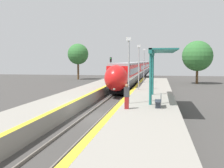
% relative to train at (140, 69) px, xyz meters
% --- Properties ---
extents(ground_plane, '(120.00, 120.00, 0.00)m').
position_rel_train_xyz_m(ground_plane, '(0.00, -49.07, -2.24)').
color(ground_plane, '#423F3D').
extents(rail_left, '(0.08, 90.00, 0.15)m').
position_rel_train_xyz_m(rail_left, '(-0.72, -49.07, -2.17)').
color(rail_left, slate).
rests_on(rail_left, ground_plane).
extents(rail_right, '(0.08, 90.00, 0.15)m').
position_rel_train_xyz_m(rail_right, '(0.72, -49.07, -2.17)').
color(rail_right, slate).
rests_on(rail_right, ground_plane).
extents(train, '(2.74, 80.56, 3.93)m').
position_rel_train_xyz_m(train, '(0.00, 0.00, 0.00)').
color(train, black).
rests_on(train, ground_plane).
extents(platform_right, '(4.41, 64.00, 1.05)m').
position_rel_train_xyz_m(platform_right, '(3.92, -49.07, -1.72)').
color(platform_right, gray).
rests_on(platform_right, ground_plane).
extents(platform_left, '(3.31, 64.00, 1.05)m').
position_rel_train_xyz_m(platform_left, '(-3.37, -49.07, -1.72)').
color(platform_left, gray).
rests_on(platform_left, ground_plane).
extents(platform_bench, '(0.44, 1.48, 0.89)m').
position_rel_train_xyz_m(platform_bench, '(4.81, -49.98, -0.74)').
color(platform_bench, '#2D333D').
rests_on(platform_bench, platform_right).
extents(person_waiting, '(0.36, 0.22, 1.67)m').
position_rel_train_xyz_m(person_waiting, '(2.67, -51.08, -0.34)').
color(person_waiting, maroon).
rests_on(person_waiting, platform_right).
extents(railway_signal, '(0.28, 0.28, 4.76)m').
position_rel_train_xyz_m(railway_signal, '(-2.59, -27.06, 0.64)').
color(railway_signal, '#59595E').
rests_on(railway_signal, ground_plane).
extents(lamppost_near, '(0.36, 0.20, 4.93)m').
position_rel_train_xyz_m(lamppost_near, '(2.53, -48.67, 1.64)').
color(lamppost_near, '#9E9EA3').
rests_on(lamppost_near, platform_right).
extents(lamppost_mid, '(0.36, 0.20, 4.93)m').
position_rel_train_xyz_m(lamppost_mid, '(2.53, -38.50, 1.64)').
color(lamppost_mid, '#9E9EA3').
rests_on(lamppost_mid, platform_right).
extents(lamppost_far, '(0.36, 0.20, 4.93)m').
position_rel_train_xyz_m(lamppost_far, '(2.53, -28.33, 1.64)').
color(lamppost_far, '#9E9EA3').
rests_on(lamppost_far, platform_right).
extents(station_canopy, '(2.02, 9.17, 4.07)m').
position_rel_train_xyz_m(station_canopy, '(4.73, -45.92, 2.55)').
color(station_canopy, '#1E6B66').
rests_on(station_canopy, platform_right).
extents(background_tree_left, '(4.67, 4.67, 8.08)m').
position_rel_train_xyz_m(background_tree_left, '(-13.39, -8.16, 3.47)').
color(background_tree_left, brown).
rests_on(background_tree_left, ground_plane).
extents(background_tree_right, '(5.55, 5.55, 7.89)m').
position_rel_train_xyz_m(background_tree_right, '(11.58, -16.21, 2.85)').
color(background_tree_right, brown).
rests_on(background_tree_right, ground_plane).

